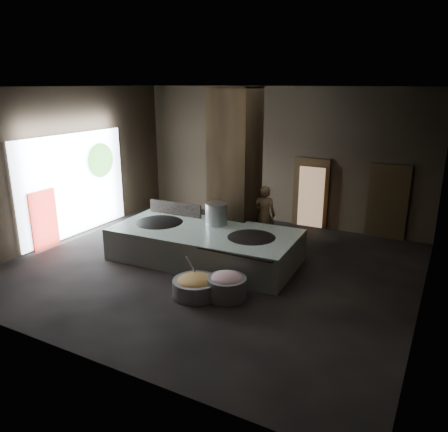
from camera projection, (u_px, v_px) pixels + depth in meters
The scene contains 28 objects.
floor at pixel (212, 268), 11.42m from camera, with size 10.00×9.00×0.10m, color black.
ceiling at pixel (210, 85), 10.08m from camera, with size 10.00×9.00×0.10m, color black.
back_wall at pixel (279, 156), 14.59m from camera, with size 10.00×0.10×4.50m, color black.
front_wall at pixel (68, 237), 6.92m from camera, with size 10.00×0.10×4.50m, color black.
left_wall at pixel (65, 165), 13.04m from camera, with size 0.10×9.00×4.50m, color black.
right_wall at pixel (436, 209), 8.47m from camera, with size 0.10×9.00×4.50m, color black.
pillar at pixel (235, 168), 12.49m from camera, with size 1.20×1.20×4.50m, color black.
hearth_platform at pixel (205, 245), 11.72m from camera, with size 4.92×2.35×0.86m, color #B7CCBB.
platform_cap at pixel (205, 231), 11.60m from camera, with size 4.81×2.31×0.03m, color black.
wok_left at pixel (159, 226), 12.24m from camera, with size 1.55×1.55×0.43m, color black.
wok_left_rim at pixel (159, 223), 12.22m from camera, with size 1.58×1.58×0.05m, color black.
wok_right at pixel (251, 241), 11.05m from camera, with size 1.44×1.44×0.41m, color black.
wok_right_rim at pixel (251, 238), 11.03m from camera, with size 1.48×1.48×0.05m, color black.
stock_pot at pixel (216, 215), 11.95m from camera, with size 0.60×0.60×0.64m, color #9FA1A6.
splash_guard at pixel (175, 209), 12.83m from camera, with size 1.71×0.06×0.43m, color black.
cook at pixel (264, 215), 12.75m from camera, with size 0.64×0.42×1.77m, color brown.
veg_basin at pixel (196, 288), 9.78m from camera, with size 1.04×1.04×0.38m, color gray.
veg_fill at pixel (196, 281), 9.73m from camera, with size 0.85×0.85×0.26m, color #A4AB52.
ladle at pixel (193, 269), 9.87m from camera, with size 0.03×0.03×0.82m, color #9FA1A6.
meat_basin at pixel (227, 288), 9.67m from camera, with size 0.87×0.87×0.48m, color gray.
meat_fill at pixel (227, 279), 9.61m from camera, with size 0.72×0.72×0.28m, color #BC707C.
doorway_near at pixel (311, 194), 14.29m from camera, with size 1.18×0.08×2.38m, color black.
doorway_near_glow at pixel (311, 197), 14.10m from camera, with size 0.83×0.04×1.97m, color #8C6647.
doorway_far at pixel (387, 203), 13.21m from camera, with size 1.18×0.08×2.38m, color black.
doorway_far_glow at pixel (387, 205), 13.22m from camera, with size 0.80×0.04×1.88m, color #8C6647.
left_opening at pixel (74, 185), 13.35m from camera, with size 0.04×4.20×3.10m, color white.
pavilion_sliver at pixel (44, 220), 12.44m from camera, with size 0.05×0.90×1.70m, color maroon.
tree_silhouette at pixel (101, 160), 14.06m from camera, with size 0.28×1.10×1.10m, color #194714.
Camera 1 is at (5.27, -9.12, 4.58)m, focal length 35.00 mm.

